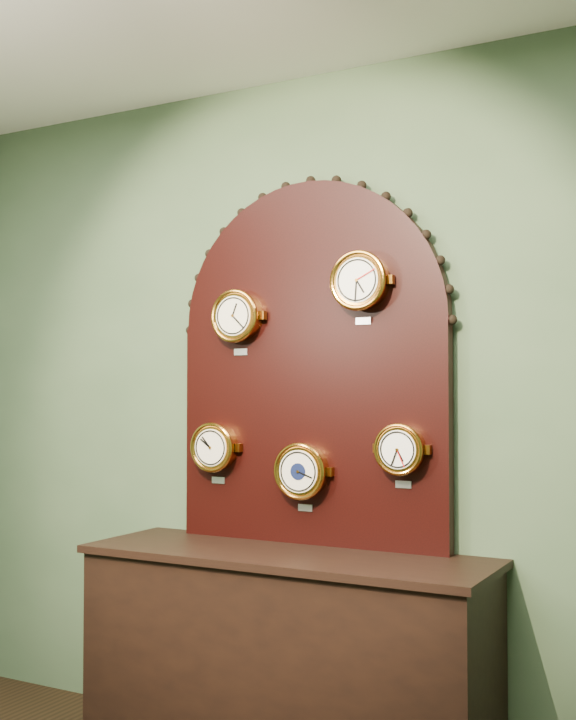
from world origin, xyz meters
The scene contains 8 objects.
wall_back centered at (0.00, 2.50, 1.40)m, with size 4.00×4.00×0.00m, color #40573B.
shop_counter centered at (0.00, 2.23, 0.40)m, with size 1.60×0.50×0.80m, color black.
display_board centered at (0.00, 2.45, 1.63)m, with size 1.26×0.06×1.53m.
roman_clock centered at (-0.32, 2.38, 1.78)m, with size 0.23×0.08×0.28m.
arabic_clock centered at (0.25, 2.38, 1.89)m, with size 0.24×0.08×0.29m.
hygrometer centered at (-0.43, 2.38, 1.22)m, with size 0.21×0.08×0.27m.
barometer centered at (-0.01, 2.38, 1.13)m, with size 0.23×0.08×0.28m.
tide_clock centered at (0.42, 2.38, 1.23)m, with size 0.20×0.08×0.25m.
Camera 1 is at (1.65, -0.81, 1.46)m, focal length 44.07 mm.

